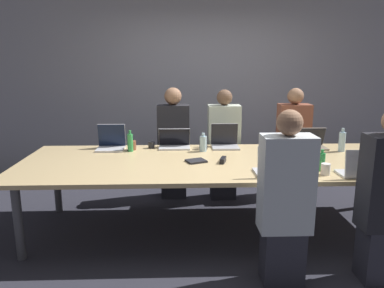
{
  "coord_description": "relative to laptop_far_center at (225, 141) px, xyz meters",
  "views": [
    {
      "loc": [
        -0.43,
        -3.67,
        1.76
      ],
      "look_at": [
        -0.29,
        0.1,
        0.91
      ],
      "focal_mm": 35.0,
      "sensor_mm": 36.0,
      "label": 1
    }
  ],
  "objects": [
    {
      "name": "laptop_far_left",
      "position": [
        -1.32,
        -0.04,
        0.0
      ],
      "size": [
        0.31,
        0.28,
        0.28
      ],
      "color": "silver",
      "rests_on": "conference_table"
    },
    {
      "name": "laptop_far_center",
      "position": [
        0.0,
        0.0,
        0.0
      ],
      "size": [
        0.32,
        0.26,
        0.27
      ],
      "color": "#B7B7BC",
      "rests_on": "conference_table"
    },
    {
      "name": "laptop_far_midleft",
      "position": [
        -0.59,
        -0.02,
        -0.01
      ],
      "size": [
        0.36,
        0.22,
        0.22
      ],
      "color": "silver",
      "rests_on": "conference_table"
    },
    {
      "name": "cup_far_left",
      "position": [
        -1.07,
        -0.1,
        -0.03
      ],
      "size": [
        0.09,
        0.09,
        0.1
      ],
      "color": "brown",
      "rests_on": "conference_table"
    },
    {
      "name": "notebook",
      "position": [
        -0.37,
        -0.65,
        -0.07
      ],
      "size": [
        0.23,
        0.21,
        0.02
      ],
      "rotation": [
        0.0,
        0.0,
        0.39
      ],
      "color": "#232328",
      "rests_on": "conference_table"
    },
    {
      "name": "person_far_midleft",
      "position": [
        -0.61,
        0.41,
        -0.14
      ],
      "size": [
        0.4,
        0.24,
        1.42
      ],
      "color": "#2D2D38",
      "rests_on": "ground_plane"
    },
    {
      "name": "stapler",
      "position": [
        -0.1,
        -0.67,
        -0.05
      ],
      "size": [
        0.08,
        0.16,
        0.05
      ],
      "rotation": [
        0.0,
        0.0,
        -0.29
      ],
      "color": "black",
      "rests_on": "conference_table"
    },
    {
      "name": "cup_far_center",
      "position": [
        -0.26,
        -0.09,
        -0.03
      ],
      "size": [
        0.09,
        0.09,
        0.1
      ],
      "color": "#232328",
      "rests_on": "conference_table"
    },
    {
      "name": "cup_far_right",
      "position": [
        0.71,
        -0.14,
        -0.04
      ],
      "size": [
        0.08,
        0.08,
        0.08
      ],
      "color": "white",
      "rests_on": "conference_table"
    },
    {
      "name": "ground_plane",
      "position": [
        -0.11,
        -0.59,
        -0.84
      ],
      "size": [
        24.0,
        24.0,
        0.0
      ],
      "primitive_type": "plane",
      "color": "#2D2D38"
    },
    {
      "name": "bottle_far_right",
      "position": [
        1.28,
        -0.26,
        0.04
      ],
      "size": [
        0.07,
        0.07,
        0.26
      ],
      "color": "#ADD1E0",
      "rests_on": "conference_table"
    },
    {
      "name": "person_far_center",
      "position": [
        0.03,
        0.35,
        -0.16
      ],
      "size": [
        0.4,
        0.24,
        1.4
      ],
      "color": "#2D2D38",
      "rests_on": "ground_plane"
    },
    {
      "name": "curtain_wall",
      "position": [
        -0.11,
        1.48,
        0.56
      ],
      "size": [
        12.0,
        0.06,
        2.8
      ],
      "color": "#9999A3",
      "rests_on": "ground_plane"
    },
    {
      "name": "bottle_near_right",
      "position": [
        0.77,
        -0.99,
        0.01
      ],
      "size": [
        0.06,
        0.06,
        0.2
      ],
      "color": "green",
      "rests_on": "conference_table"
    },
    {
      "name": "person_far_right",
      "position": [
        0.94,
        0.43,
        -0.15
      ],
      "size": [
        0.4,
        0.24,
        1.41
      ],
      "color": "#2D2D38",
      "rests_on": "ground_plane"
    },
    {
      "name": "conference_table",
      "position": [
        -0.11,
        -0.59,
        -0.12
      ],
      "size": [
        4.07,
        1.45,
        0.76
      ],
      "color": "#D6B77F",
      "rests_on": "ground_plane"
    },
    {
      "name": "cup_near_midright",
      "position": [
        0.61,
        -1.09,
        -0.03
      ],
      "size": [
        0.09,
        0.09,
        0.09
      ],
      "color": "brown",
      "rests_on": "conference_table"
    },
    {
      "name": "cup_far_midleft",
      "position": [
        -0.86,
        -0.03,
        -0.04
      ],
      "size": [
        0.07,
        0.07,
        0.08
      ],
      "color": "#232328",
      "rests_on": "conference_table"
    },
    {
      "name": "bottle_far_left",
      "position": [
        -1.08,
        -0.17,
        0.03
      ],
      "size": [
        0.06,
        0.06,
        0.24
      ],
      "color": "green",
      "rests_on": "conference_table"
    },
    {
      "name": "person_near_midright",
      "position": [
        0.28,
        -1.56,
        -0.16
      ],
      "size": [
        0.4,
        0.24,
        1.4
      ],
      "rotation": [
        0.0,
        0.0,
        3.14
      ],
      "color": "#2D2D38",
      "rests_on": "ground_plane"
    },
    {
      "name": "cup_near_right",
      "position": [
        0.76,
        -1.11,
        -0.03
      ],
      "size": [
        0.08,
        0.08,
        0.1
      ],
      "color": "white",
      "rests_on": "conference_table"
    },
    {
      "name": "bottle_far_center",
      "position": [
        -0.27,
        -0.2,
        0.01
      ],
      "size": [
        0.08,
        0.08,
        0.21
      ],
      "color": "#ADD1E0",
      "rests_on": "conference_table"
    },
    {
      "name": "laptop_near_right",
      "position": [
        1.04,
        -1.18,
        -0.0
      ],
      "size": [
        0.33,
        0.25,
        0.26
      ],
      "rotation": [
        0.0,
        0.0,
        3.14
      ],
      "color": "silver",
      "rests_on": "conference_table"
    },
    {
      "name": "laptop_far_right",
      "position": [
        0.99,
        -0.09,
        -0.01
      ],
      "size": [
        0.35,
        0.24,
        0.24
      ],
      "color": "gray",
      "rests_on": "conference_table"
    },
    {
      "name": "laptop_near_midright",
      "position": [
        0.32,
        -1.12,
        0.0
      ],
      "size": [
        0.36,
        0.27,
        0.28
      ],
      "rotation": [
        0.0,
        0.0,
        3.14
      ],
      "color": "silver",
      "rests_on": "conference_table"
    }
  ]
}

